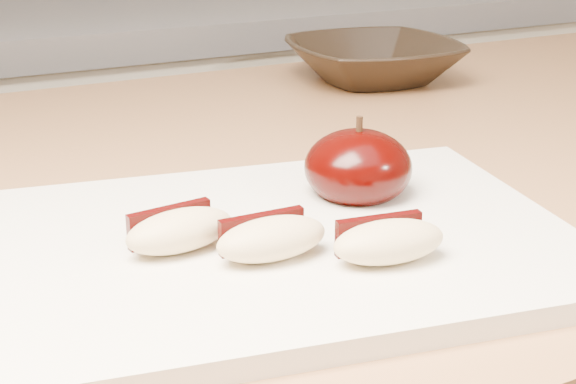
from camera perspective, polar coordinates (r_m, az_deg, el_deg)
name	(u,v)px	position (r m, az deg, el deg)	size (l,w,h in m)	color
back_cabinet	(54,290)	(1.39, -16.31, -6.72)	(2.40, 0.62, 0.94)	silver
cutting_board	(288,243)	(0.47, 0.00, -3.62)	(0.33, 0.24, 0.01)	white
apple_half	(358,167)	(0.52, 5.00, 1.76)	(0.09, 0.09, 0.06)	black
apple_wedge_a	(179,230)	(0.44, -7.78, -2.68)	(0.07, 0.04, 0.02)	beige
apple_wedge_b	(271,238)	(0.43, -1.25, -3.28)	(0.06, 0.03, 0.02)	beige
apple_wedge_c	(388,241)	(0.43, 7.11, -3.46)	(0.07, 0.04, 0.02)	beige
bowl	(373,61)	(0.88, 6.06, 9.26)	(0.18, 0.18, 0.04)	black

